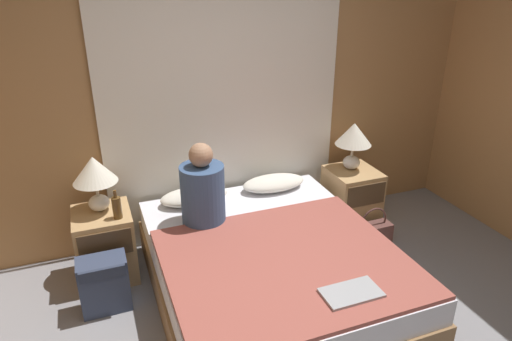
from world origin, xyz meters
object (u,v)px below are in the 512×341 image
lamp_left (95,174)px  laptop_on_bed (351,293)px  beer_bottle_on_left_stand (117,207)px  pillow_right (274,183)px  lamp_right (354,137)px  nightstand_left (106,245)px  backpack_on_floor (104,281)px  person_left_in_bed (203,191)px  handbag_on_floor (372,233)px  pillow_left (194,196)px  bed (270,270)px  nightstand_right (351,198)px

lamp_left → laptop_on_bed: lamp_left is taller
beer_bottle_on_left_stand → laptop_on_bed: (1.22, -1.30, -0.16)m
pillow_right → beer_bottle_on_left_stand: 1.39m
lamp_right → beer_bottle_on_left_stand: lamp_right is taller
nightstand_left → backpack_on_floor: (-0.05, -0.40, -0.05)m
nightstand_left → person_left_in_bed: (0.75, -0.23, 0.44)m
handbag_on_floor → pillow_left: bearing=162.4°
bed → person_left_in_bed: size_ratio=3.03×
beer_bottle_on_left_stand → pillow_left: bearing=20.4°
bed → lamp_left: bearing=146.2°
person_left_in_bed → beer_bottle_on_left_stand: (-0.63, 0.11, -0.07)m
nightstand_right → nightstand_left: bearing=180.0°
laptop_on_bed → lamp_left: bearing=132.2°
bed → person_left_in_bed: bearing=128.7°
laptop_on_bed → pillow_left: bearing=110.8°
pillow_left → laptop_on_bed: bearing=-69.2°
nightstand_right → beer_bottle_on_left_stand: (-2.12, -0.12, 0.37)m
pillow_right → person_left_in_bed: size_ratio=0.87×
pillow_right → handbag_on_floor: (0.77, -0.48, -0.41)m
nightstand_left → handbag_on_floor: size_ratio=1.59×
person_left_in_bed → lamp_left: bearing=159.1°
lamp_right → handbag_on_floor: (0.01, -0.41, -0.77)m
bed → pillow_right: bearing=65.8°
bed → handbag_on_floor: bearing=16.4°
pillow_left → bed: bearing=-65.8°
pillow_left → laptop_on_bed: (0.58, -1.53, -0.02)m
nightstand_right → pillow_right: bearing=171.2°
bed → person_left_in_bed: person_left_in_bed is taller
bed → backpack_on_floor: 1.20m
beer_bottle_on_left_stand → backpack_on_floor: bearing=-120.3°
nightstand_right → pillow_left: size_ratio=0.99×
lamp_left → backpack_on_floor: lamp_left is taller
person_left_in_bed → nightstand_right: bearing=8.8°
lamp_left → backpack_on_floor: 0.79m
pillow_right → beer_bottle_on_left_stand: bearing=-170.2°
laptop_on_bed → handbag_on_floor: (0.91, 1.06, -0.39)m
nightstand_left → lamp_left: size_ratio=1.29×
person_left_in_bed → beer_bottle_on_left_stand: person_left_in_bed is taller
bed → nightstand_right: (1.12, 0.69, 0.06)m
bed → pillow_right: size_ratio=3.48×
laptop_on_bed → handbag_on_floor: bearing=49.2°
nightstand_right → handbag_on_floor: size_ratio=1.59×
lamp_right → handbag_on_floor: lamp_right is taller
nightstand_right → laptop_on_bed: (-0.90, -1.42, 0.21)m
pillow_left → person_left_in_bed: bearing=-91.2°
person_left_in_bed → pillow_right: bearing=25.2°
lamp_left → pillow_right: lamp_left is taller
person_left_in_bed → backpack_on_floor: bearing=-167.6°
lamp_left → pillow_right: (1.48, 0.06, -0.35)m
handbag_on_floor → nightstand_right: bearing=92.2°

